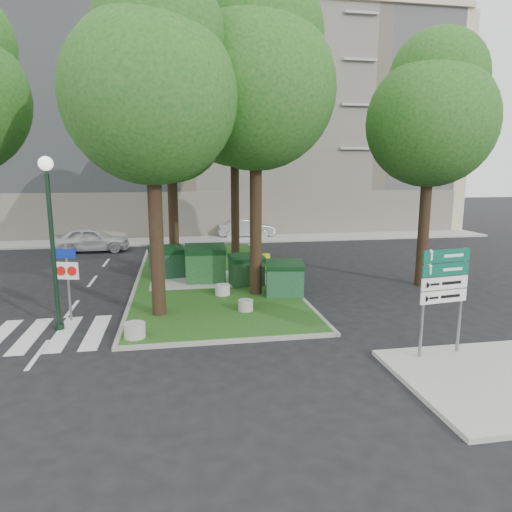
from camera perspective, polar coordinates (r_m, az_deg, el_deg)
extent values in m
plane|color=black|center=(12.82, -5.48, -10.80)|extent=(120.00, 120.00, 0.00)
cube|color=#154614|center=(20.48, -5.86, -2.41)|extent=(6.00, 16.00, 0.12)
cube|color=gray|center=(20.48, -5.86, -2.43)|extent=(6.30, 16.30, 0.10)
cube|color=#999993|center=(30.77, -8.21, 1.95)|extent=(42.00, 3.00, 0.12)
cube|color=silver|center=(14.49, -21.11, -8.90)|extent=(5.00, 3.00, 0.01)
cube|color=#BAB18C|center=(38.06, -8.92, 15.59)|extent=(41.00, 12.00, 16.00)
cylinder|color=black|center=(14.51, -12.42, 4.09)|extent=(0.44, 0.44, 6.16)
sphere|color=#174C14|center=(14.57, -13.04, 18.85)|extent=(5.20, 5.20, 5.20)
sphere|color=#174C14|center=(15.12, -12.05, 25.40)|extent=(3.90, 3.90, 3.90)
cylinder|color=black|center=(16.70, -0.03, 6.15)|extent=(0.44, 0.44, 6.72)
sphere|color=#174C14|center=(16.88, -0.03, 20.09)|extent=(5.60, 5.60, 5.60)
sphere|color=#174C14|center=(17.53, 0.92, 26.16)|extent=(4.20, 4.20, 4.20)
cylinder|color=black|center=(20.98, -10.32, 5.76)|extent=(0.44, 0.44, 5.88)
sphere|color=#174C14|center=(20.98, -10.66, 15.51)|extent=(4.80, 4.80, 4.80)
sphere|color=#174C14|center=(21.39, -9.96, 19.98)|extent=(3.60, 3.60, 3.60)
cylinder|color=black|center=(24.13, -2.65, 7.88)|extent=(0.44, 0.44, 7.00)
sphere|color=#174C14|center=(24.29, -2.74, 17.94)|extent=(5.80, 5.80, 5.80)
sphere|color=#174C14|center=(24.86, -2.10, 22.46)|extent=(4.35, 4.35, 4.35)
cylinder|color=black|center=(19.65, 20.33, 4.94)|extent=(0.44, 0.44, 5.88)
sphere|color=#174C14|center=(19.65, 21.03, 15.34)|extent=(5.00, 5.00, 5.00)
sphere|color=#174C14|center=(20.20, 21.84, 19.96)|extent=(3.75, 3.75, 3.75)
cube|color=#0E351C|center=(20.07, -11.10, -1.03)|extent=(1.58, 1.24, 1.10)
cube|color=black|center=(19.95, -11.16, 0.77)|extent=(1.64, 1.31, 0.32)
cube|color=#134418|center=(19.02, -6.34, -1.31)|extent=(1.64, 1.13, 1.26)
cube|color=black|center=(18.88, -6.38, 0.87)|extent=(1.69, 1.21, 0.36)
cube|color=black|center=(18.38, -1.17, -2.05)|extent=(1.40, 1.04, 1.02)
cube|color=black|center=(18.26, -1.18, -0.23)|extent=(1.45, 1.10, 0.29)
cube|color=#144222|center=(16.89, 3.59, -3.15)|extent=(1.48, 1.12, 1.06)
cube|color=black|center=(16.76, 3.62, -1.11)|extent=(1.53, 1.19, 0.31)
cylinder|color=#9C9E98|center=(13.21, -14.92, -8.95)|extent=(0.58, 0.58, 0.42)
cylinder|color=gray|center=(15.13, -1.31, -6.17)|extent=(0.50, 0.50, 0.35)
cylinder|color=#AEAEA8|center=(17.01, -4.20, -4.23)|extent=(0.54, 0.54, 0.39)
cylinder|color=#C2D018|center=(21.36, 1.24, -0.68)|extent=(0.40, 0.40, 0.70)
cylinder|color=black|center=(14.45, -24.01, 0.24)|extent=(0.13, 0.13, 4.59)
cylinder|color=black|center=(14.98, -23.36, -8.08)|extent=(0.28, 0.28, 0.18)
sphere|color=white|center=(14.25, -24.81, 10.46)|extent=(0.40, 0.40, 0.40)
cylinder|color=slate|center=(15.37, -22.40, -3.12)|extent=(0.10, 0.10, 2.46)
cube|color=navy|center=(15.19, -22.65, 0.31)|extent=(0.63, 0.21, 0.30)
cube|color=white|center=(15.29, -22.50, -1.69)|extent=(0.72, 0.23, 0.54)
cylinder|color=red|center=(15.33, -23.15, -1.70)|extent=(0.29, 0.11, 0.30)
cylinder|color=red|center=(15.25, -21.86, -1.67)|extent=(0.29, 0.11, 0.30)
cylinder|color=slate|center=(11.88, 20.14, -5.73)|extent=(0.09, 0.09, 2.68)
cylinder|color=slate|center=(12.60, 24.24, -5.11)|extent=(0.09, 0.09, 2.68)
cube|color=#0A523C|center=(11.98, 22.65, 0.05)|extent=(1.33, 0.23, 0.31)
cube|color=#0A523C|center=(12.04, 22.54, -1.54)|extent=(1.33, 0.23, 0.31)
cube|color=white|center=(12.11, 22.42, -3.12)|extent=(1.33, 0.23, 0.31)
cube|color=white|center=(12.19, 22.31, -4.67)|extent=(1.33, 0.23, 0.31)
imported|color=silver|center=(28.15, -19.83, 1.97)|extent=(4.22, 1.72, 1.43)
imported|color=#989B9F|center=(32.03, -1.19, 3.48)|extent=(3.98, 1.45, 1.30)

